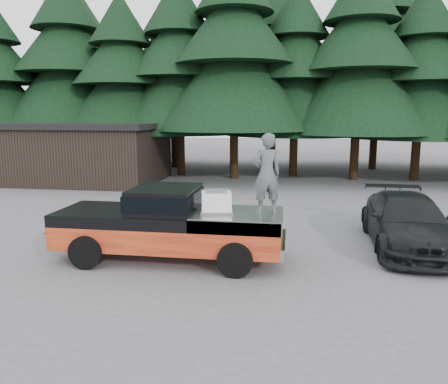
# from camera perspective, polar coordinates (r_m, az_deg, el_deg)

# --- Properties ---
(ground) EXTENTS (120.00, 120.00, 0.00)m
(ground) POSITION_cam_1_polar(r_m,az_deg,el_deg) (12.06, -3.18, -8.09)
(ground) COLOR #515153
(ground) RESTS_ON ground
(pickup_truck) EXTENTS (6.00, 2.04, 1.33)m
(pickup_truck) POSITION_cam_1_polar(r_m,az_deg,el_deg) (11.52, -7.09, -5.57)
(pickup_truck) COLOR #E45223
(pickup_truck) RESTS_ON ground
(truck_cab) EXTENTS (1.66, 1.90, 0.59)m
(truck_cab) POSITION_cam_1_polar(r_m,az_deg,el_deg) (11.32, -7.68, -0.86)
(truck_cab) COLOR black
(truck_cab) RESTS_ON pickup_truck
(air_compressor) EXTENTS (0.84, 0.74, 0.50)m
(air_compressor) POSITION_cam_1_polar(r_m,az_deg,el_deg) (10.94, -1.00, -1.41)
(air_compressor) COLOR white
(air_compressor) RESTS_ON pickup_truck
(man_on_bed) EXTENTS (0.85, 0.71, 1.99)m
(man_on_bed) POSITION_cam_1_polar(r_m,az_deg,el_deg) (10.76, 5.57, 2.38)
(man_on_bed) COLOR #4C4E52
(man_on_bed) RESTS_ON pickup_truck
(parked_car) EXTENTS (2.25, 5.20, 1.49)m
(parked_car) POSITION_cam_1_polar(r_m,az_deg,el_deg) (13.51, 22.78, -3.60)
(parked_car) COLOR black
(parked_car) RESTS_ON ground
(utility_building) EXTENTS (8.40, 6.40, 3.30)m
(utility_building) POSITION_cam_1_polar(r_m,az_deg,el_deg) (25.94, -17.33, 5.00)
(utility_building) COLOR black
(utility_building) RESTS_ON ground
(treeline) EXTENTS (60.15, 16.05, 17.50)m
(treeline) POSITION_cam_1_polar(r_m,az_deg,el_deg) (28.74, 5.07, 17.98)
(treeline) COLOR black
(treeline) RESTS_ON ground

